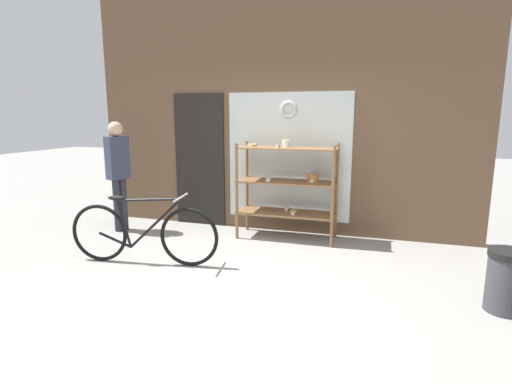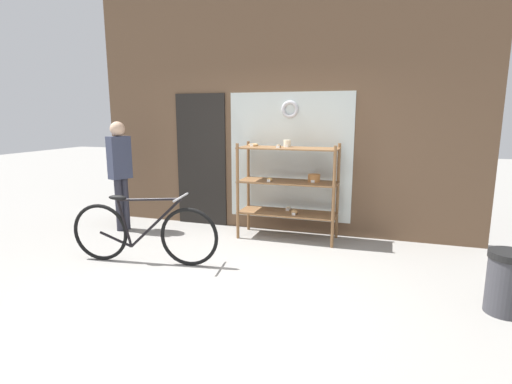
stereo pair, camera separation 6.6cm
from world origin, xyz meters
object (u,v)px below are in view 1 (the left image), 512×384
object	(u,v)px
bicycle	(143,233)
pedestrian	(118,167)
display_case	(288,182)
trash_bin	(507,278)

from	to	relation	value
bicycle	pedestrian	bearing A→B (deg)	126.41
display_case	pedestrian	size ratio (longest dim) A/B	0.85
pedestrian	bicycle	bearing A→B (deg)	67.71
display_case	trash_bin	size ratio (longest dim) A/B	2.45
bicycle	pedestrian	distance (m)	1.71
pedestrian	trash_bin	distance (m)	5.13
display_case	bicycle	size ratio (longest dim) A/B	0.77
display_case	bicycle	world-z (taller)	display_case
trash_bin	bicycle	bearing A→B (deg)	178.88
bicycle	pedestrian	world-z (taller)	pedestrian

